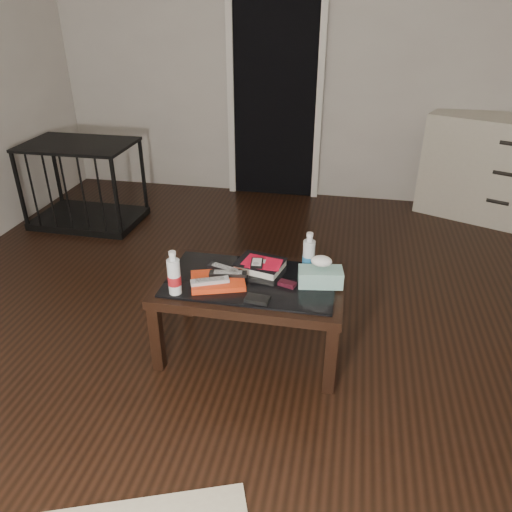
{
  "coord_description": "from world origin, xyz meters",
  "views": [
    {
      "loc": [
        0.35,
        -2.31,
        1.84
      ],
      "look_at": [
        -0.11,
        0.06,
        0.55
      ],
      "focal_mm": 35.0,
      "sensor_mm": 36.0,
      "label": 1
    }
  ],
  "objects_px": {
    "tissue_box": "(320,277)",
    "dresser": "(496,170)",
    "textbook": "(260,265)",
    "water_bottle_right": "(309,253)",
    "coffee_table": "(251,290)",
    "water_bottle_left": "(174,273)",
    "pet_crate": "(86,197)"
  },
  "relations": [
    {
      "from": "tissue_box",
      "to": "dresser",
      "type": "bearing_deg",
      "value": 50.13
    },
    {
      "from": "textbook",
      "to": "water_bottle_right",
      "type": "bearing_deg",
      "value": 16.09
    },
    {
      "from": "coffee_table",
      "to": "water_bottle_right",
      "type": "xyz_separation_m",
      "value": [
        0.29,
        0.14,
        0.18
      ]
    },
    {
      "from": "coffee_table",
      "to": "water_bottle_left",
      "type": "relative_size",
      "value": 4.2
    },
    {
      "from": "dresser",
      "to": "tissue_box",
      "type": "relative_size",
      "value": 5.65
    },
    {
      "from": "coffee_table",
      "to": "dresser",
      "type": "xyz_separation_m",
      "value": [
        1.73,
        2.28,
        0.05
      ]
    },
    {
      "from": "coffee_table",
      "to": "textbook",
      "type": "height_order",
      "value": "textbook"
    },
    {
      "from": "coffee_table",
      "to": "water_bottle_left",
      "type": "height_order",
      "value": "water_bottle_left"
    },
    {
      "from": "dresser",
      "to": "water_bottle_left",
      "type": "distance_m",
      "value": 3.24
    },
    {
      "from": "tissue_box",
      "to": "water_bottle_left",
      "type": "bearing_deg",
      "value": -171.46
    },
    {
      "from": "textbook",
      "to": "coffee_table",
      "type": "bearing_deg",
      "value": -88.19
    },
    {
      "from": "pet_crate",
      "to": "tissue_box",
      "type": "distance_m",
      "value": 2.62
    },
    {
      "from": "dresser",
      "to": "textbook",
      "type": "bearing_deg",
      "value": -104.9
    },
    {
      "from": "coffee_table",
      "to": "tissue_box",
      "type": "height_order",
      "value": "tissue_box"
    },
    {
      "from": "textbook",
      "to": "tissue_box",
      "type": "distance_m",
      "value": 0.36
    },
    {
      "from": "dresser",
      "to": "water_bottle_left",
      "type": "xyz_separation_m",
      "value": [
        -2.08,
        -2.48,
        0.13
      ]
    },
    {
      "from": "tissue_box",
      "to": "water_bottle_right",
      "type": "bearing_deg",
      "value": 113.94
    },
    {
      "from": "textbook",
      "to": "water_bottle_left",
      "type": "distance_m",
      "value": 0.51
    },
    {
      "from": "coffee_table",
      "to": "pet_crate",
      "type": "distance_m",
      "value": 2.33
    },
    {
      "from": "dresser",
      "to": "pet_crate",
      "type": "relative_size",
      "value": 1.43
    },
    {
      "from": "coffee_table",
      "to": "tissue_box",
      "type": "relative_size",
      "value": 4.35
    },
    {
      "from": "pet_crate",
      "to": "textbook",
      "type": "bearing_deg",
      "value": -35.83
    },
    {
      "from": "dresser",
      "to": "tissue_box",
      "type": "xyz_separation_m",
      "value": [
        -1.36,
        -2.26,
        0.06
      ]
    },
    {
      "from": "water_bottle_left",
      "to": "dresser",
      "type": "bearing_deg",
      "value": 49.96
    },
    {
      "from": "dresser",
      "to": "water_bottle_right",
      "type": "relative_size",
      "value": 5.46
    },
    {
      "from": "water_bottle_left",
      "to": "tissue_box",
      "type": "height_order",
      "value": "water_bottle_left"
    },
    {
      "from": "pet_crate",
      "to": "water_bottle_left",
      "type": "bearing_deg",
      "value": -48.72
    },
    {
      "from": "pet_crate",
      "to": "water_bottle_right",
      "type": "relative_size",
      "value": 3.83
    },
    {
      "from": "water_bottle_left",
      "to": "tissue_box",
      "type": "bearing_deg",
      "value": 17.29
    },
    {
      "from": "dresser",
      "to": "water_bottle_left",
      "type": "height_order",
      "value": "dresser"
    },
    {
      "from": "water_bottle_right",
      "to": "water_bottle_left",
      "type": "bearing_deg",
      "value": -152.07
    },
    {
      "from": "dresser",
      "to": "water_bottle_left",
      "type": "bearing_deg",
      "value": -106.55
    }
  ]
}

